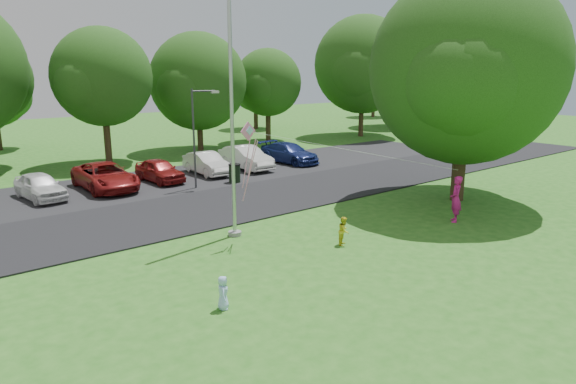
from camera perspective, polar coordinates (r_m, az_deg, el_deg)
ground at (r=18.20m, az=12.36°, el=-6.38°), size 120.00×120.00×0.00m
park_road at (r=24.51m, az=-4.26°, el=-0.86°), size 60.00×6.00×0.06m
parking_strip at (r=29.94m, az=-11.43°, el=1.54°), size 42.00×7.00×0.06m
flagpole at (r=18.58m, az=-6.23°, el=7.47°), size 0.50×0.50×10.00m
street_lamp at (r=26.76m, az=-10.03°, el=6.86°), size 1.43×0.49×5.15m
trash_can at (r=28.17m, az=-5.96°, el=2.05°), size 0.67×0.67×1.06m
big_tree at (r=25.00m, az=19.24°, el=12.39°), size 9.36×8.72×10.50m
tree_row at (r=37.89m, az=-16.03°, el=12.41°), size 64.35×11.94×10.88m
horizon_trees at (r=47.78m, az=-17.87°, el=10.71°), size 77.46×7.20×7.02m
parked_cars at (r=29.70m, az=-11.45°, el=2.81°), size 17.40×4.91×1.42m
woman at (r=21.93m, az=18.15°, el=-0.75°), size 0.82×0.80×1.90m
child_yellow at (r=18.32m, az=6.22°, el=-4.31°), size 0.62×0.59×1.02m
child_blue at (r=13.63m, az=-7.24°, el=-11.04°), size 0.48×0.53×0.91m
kite at (r=17.96m, az=-3.74°, el=5.36°), size 8.28×3.54×2.85m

